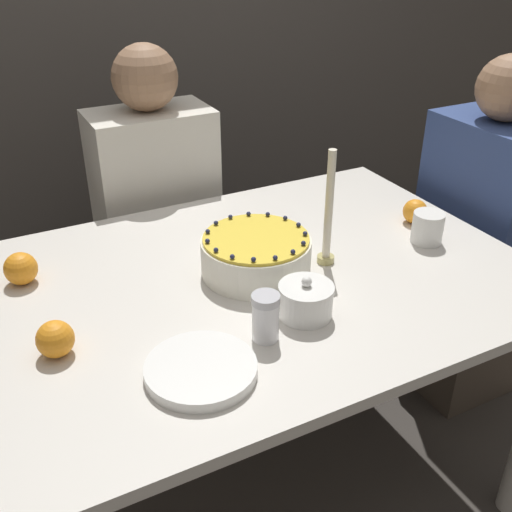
{
  "coord_description": "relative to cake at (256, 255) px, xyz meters",
  "views": [
    {
      "loc": [
        -0.58,
        -1.15,
        1.55
      ],
      "look_at": [
        0.03,
        0.01,
        0.81
      ],
      "focal_mm": 42.0,
      "sensor_mm": 36.0,
      "label": 1
    }
  ],
  "objects": [
    {
      "name": "dining_table",
      "position": [
        -0.03,
        -0.01,
        -0.16
      ],
      "size": [
        1.43,
        0.99,
        0.76
      ],
      "color": "beige",
      "rests_on": "ground_plane"
    },
    {
      "name": "plate_stack",
      "position": [
        -0.28,
        -0.3,
        -0.04
      ],
      "size": [
        0.23,
        0.23,
        0.02
      ],
      "color": "white",
      "rests_on": "dining_table"
    },
    {
      "name": "orange_fruit_2",
      "position": [
        -0.54,
        0.22,
        -0.01
      ],
      "size": [
        0.08,
        0.08,
        0.08
      ],
      "color": "orange",
      "rests_on": "dining_table"
    },
    {
      "name": "cup",
      "position": [
        0.5,
        -0.07,
        -0.01
      ],
      "size": [
        0.09,
        0.09,
        0.09
      ],
      "color": "white",
      "rests_on": "dining_table"
    },
    {
      "name": "orange_fruit_1",
      "position": [
        -0.52,
        -0.11,
        -0.01
      ],
      "size": [
        0.08,
        0.08,
        0.08
      ],
      "color": "orange",
      "rests_on": "dining_table"
    },
    {
      "name": "candle",
      "position": [
        0.19,
        -0.04,
        0.08
      ],
      "size": [
        0.05,
        0.05,
        0.31
      ],
      "color": "tan",
      "rests_on": "dining_table"
    },
    {
      "name": "ground_plane",
      "position": [
        -0.03,
        -0.01,
        -0.81
      ],
      "size": [
        12.0,
        12.0,
        0.0
      ],
      "primitive_type": "plane",
      "color": "#3D3833"
    },
    {
      "name": "person_man_blue_shirt",
      "position": [
        -0.04,
        0.68,
        -0.28
      ],
      "size": [
        0.4,
        0.34,
        1.22
      ],
      "rotation": [
        0.0,
        0.0,
        3.14
      ],
      "color": "#2D2D38",
      "rests_on": "ground_plane"
    },
    {
      "name": "person_woman_floral",
      "position": [
        0.89,
        0.08,
        -0.29
      ],
      "size": [
        0.34,
        0.4,
        1.21
      ],
      "rotation": [
        0.0,
        0.0,
        1.57
      ],
      "color": "#473D33",
      "rests_on": "ground_plane"
    },
    {
      "name": "sugar_shaker",
      "position": [
        -0.11,
        -0.26,
        0.01
      ],
      "size": [
        0.06,
        0.06,
        0.11
      ],
      "color": "white",
      "rests_on": "dining_table"
    },
    {
      "name": "cake",
      "position": [
        0.0,
        0.0,
        0.0
      ],
      "size": [
        0.28,
        0.28,
        0.11
      ],
      "color": "white",
      "rests_on": "dining_table"
    },
    {
      "name": "orange_fruit_0",
      "position": [
        0.55,
        0.04,
        -0.01
      ],
      "size": [
        0.07,
        0.07,
        0.07
      ],
      "color": "orange",
      "rests_on": "dining_table"
    },
    {
      "name": "sugar_bowl",
      "position": [
        0.01,
        -0.22,
        -0.01
      ],
      "size": [
        0.13,
        0.13,
        0.1
      ],
      "color": "white",
      "rests_on": "dining_table"
    }
  ]
}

